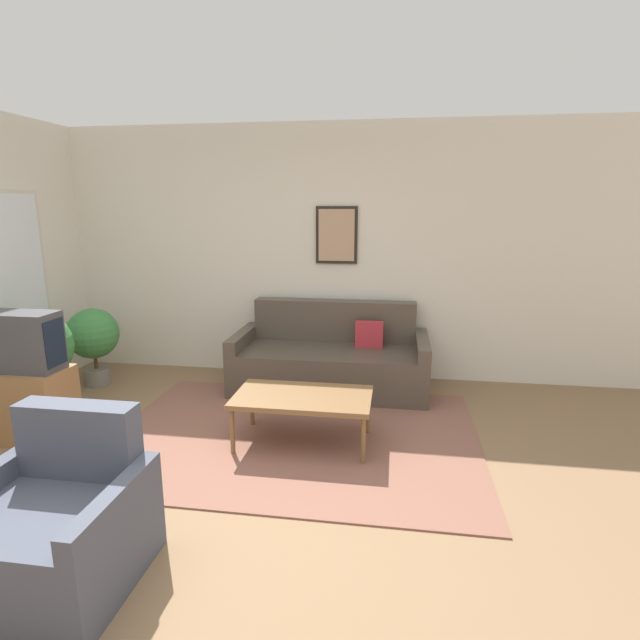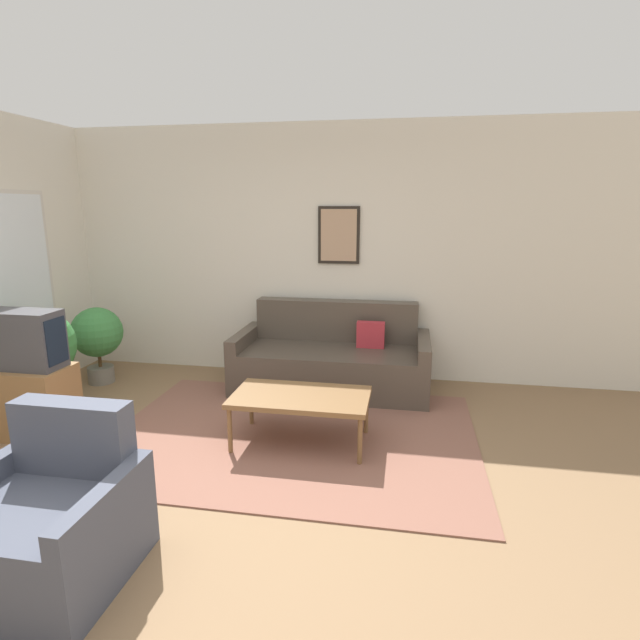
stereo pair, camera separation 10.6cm
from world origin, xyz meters
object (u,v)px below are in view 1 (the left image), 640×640
couch (331,360)px  potted_plant_tall (33,349)px  coffee_table (303,399)px  tv (19,341)px  armchair (54,528)px

couch → potted_plant_tall: (-2.41, -1.21, 0.36)m
coffee_table → tv: size_ratio=1.71×
coffee_table → armchair: bearing=-120.3°
coffee_table → tv: 2.28m
potted_plant_tall → couch: bearing=26.7°
couch → armchair: 3.09m
coffee_table → potted_plant_tall: potted_plant_tall is taller
coffee_table → potted_plant_tall: size_ratio=1.07×
couch → potted_plant_tall: size_ratio=1.96×
couch → tv: 2.78m
tv → armchair: tv is taller
couch → coffee_table: size_ratio=1.83×
couch → potted_plant_tall: potted_plant_tall is taller
tv → armchair: bearing=-48.1°
coffee_table → armchair: (-0.95, -1.63, -0.09)m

